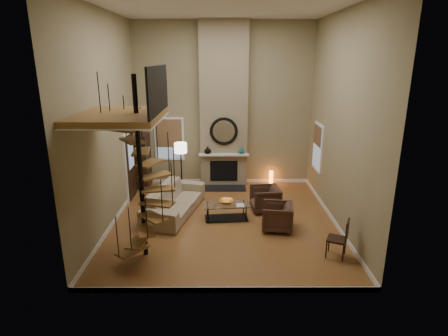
{
  "coord_description": "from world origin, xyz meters",
  "views": [
    {
      "loc": [
        -0.03,
        -9.28,
        4.33
      ],
      "look_at": [
        0.0,
        0.4,
        1.4
      ],
      "focal_mm": 29.4,
      "sensor_mm": 36.0,
      "label": 1
    }
  ],
  "objects_px": {
    "accent_lamp": "(271,178)",
    "armchair_far": "(280,217)",
    "hutch": "(143,160)",
    "armchair_near": "(268,199)",
    "side_chair": "(341,236)",
    "coffee_table": "(226,209)",
    "sofa": "(174,200)",
    "floor_lamp": "(181,152)"
  },
  "relations": [
    {
      "from": "sofa",
      "to": "accent_lamp",
      "type": "xyz_separation_m",
      "value": [
        3.11,
        2.49,
        -0.15
      ]
    },
    {
      "from": "sofa",
      "to": "hutch",
      "type": "bearing_deg",
      "value": 43.78
    },
    {
      "from": "sofa",
      "to": "coffee_table",
      "type": "relative_size",
      "value": 2.0
    },
    {
      "from": "coffee_table",
      "to": "armchair_near",
      "type": "bearing_deg",
      "value": 26.42
    },
    {
      "from": "hutch",
      "to": "accent_lamp",
      "type": "distance_m",
      "value": 4.49
    },
    {
      "from": "armchair_near",
      "to": "accent_lamp",
      "type": "height_order",
      "value": "armchair_near"
    },
    {
      "from": "sofa",
      "to": "armchair_far",
      "type": "distance_m",
      "value": 3.08
    },
    {
      "from": "armchair_near",
      "to": "floor_lamp",
      "type": "relative_size",
      "value": 0.48
    },
    {
      "from": "accent_lamp",
      "to": "floor_lamp",
      "type": "bearing_deg",
      "value": -163.72
    },
    {
      "from": "floor_lamp",
      "to": "side_chair",
      "type": "height_order",
      "value": "floor_lamp"
    },
    {
      "from": "armchair_far",
      "to": "floor_lamp",
      "type": "distance_m",
      "value": 4.04
    },
    {
      "from": "coffee_table",
      "to": "floor_lamp",
      "type": "xyz_separation_m",
      "value": [
        -1.45,
        2.02,
        1.13
      ]
    },
    {
      "from": "hutch",
      "to": "sofa",
      "type": "xyz_separation_m",
      "value": [
        1.32,
        -2.25,
        -0.55
      ]
    },
    {
      "from": "hutch",
      "to": "coffee_table",
      "type": "relative_size",
      "value": 1.35
    },
    {
      "from": "coffee_table",
      "to": "side_chair",
      "type": "relative_size",
      "value": 1.47
    },
    {
      "from": "floor_lamp",
      "to": "accent_lamp",
      "type": "height_order",
      "value": "floor_lamp"
    },
    {
      "from": "sofa",
      "to": "side_chair",
      "type": "distance_m",
      "value": 4.73
    },
    {
      "from": "sofa",
      "to": "floor_lamp",
      "type": "xyz_separation_m",
      "value": [
        0.04,
        1.6,
        1.02
      ]
    },
    {
      "from": "floor_lamp",
      "to": "accent_lamp",
      "type": "distance_m",
      "value": 3.4
    },
    {
      "from": "hutch",
      "to": "armchair_far",
      "type": "bearing_deg",
      "value": -38.28
    },
    {
      "from": "coffee_table",
      "to": "accent_lamp",
      "type": "height_order",
      "value": "accent_lamp"
    },
    {
      "from": "accent_lamp",
      "to": "armchair_far",
      "type": "bearing_deg",
      "value": -93.59
    },
    {
      "from": "hutch",
      "to": "floor_lamp",
      "type": "height_order",
      "value": "hutch"
    },
    {
      "from": "armchair_near",
      "to": "floor_lamp",
      "type": "height_order",
      "value": "floor_lamp"
    },
    {
      "from": "hutch",
      "to": "armchair_far",
      "type": "height_order",
      "value": "hutch"
    },
    {
      "from": "sofa",
      "to": "accent_lamp",
      "type": "height_order",
      "value": "sofa"
    },
    {
      "from": "coffee_table",
      "to": "accent_lamp",
      "type": "distance_m",
      "value": 3.33
    },
    {
      "from": "armchair_near",
      "to": "accent_lamp",
      "type": "relative_size",
      "value": 1.7
    },
    {
      "from": "armchair_far",
      "to": "side_chair",
      "type": "bearing_deg",
      "value": 46.6
    },
    {
      "from": "armchair_far",
      "to": "coffee_table",
      "type": "height_order",
      "value": "armchair_far"
    },
    {
      "from": "armchair_near",
      "to": "coffee_table",
      "type": "distance_m",
      "value": 1.36
    },
    {
      "from": "armchair_near",
      "to": "coffee_table",
      "type": "xyz_separation_m",
      "value": [
        -1.22,
        -0.6,
        -0.07
      ]
    },
    {
      "from": "armchair_near",
      "to": "floor_lamp",
      "type": "bearing_deg",
      "value": -124.27
    },
    {
      "from": "accent_lamp",
      "to": "side_chair",
      "type": "xyz_separation_m",
      "value": [
        0.91,
        -4.99,
        0.28
      ]
    },
    {
      "from": "side_chair",
      "to": "hutch",
      "type": "bearing_deg",
      "value": 138.4
    },
    {
      "from": "armchair_far",
      "to": "side_chair",
      "type": "relative_size",
      "value": 0.86
    },
    {
      "from": "coffee_table",
      "to": "side_chair",
      "type": "bearing_deg",
      "value": -39.46
    },
    {
      "from": "coffee_table",
      "to": "side_chair",
      "type": "distance_m",
      "value": 3.28
    },
    {
      "from": "accent_lamp",
      "to": "side_chair",
      "type": "height_order",
      "value": "side_chair"
    },
    {
      "from": "hutch",
      "to": "armchair_near",
      "type": "xyz_separation_m",
      "value": [
        4.03,
        -2.06,
        -0.6
      ]
    },
    {
      "from": "coffee_table",
      "to": "armchair_far",
      "type": "bearing_deg",
      "value": -25.24
    },
    {
      "from": "accent_lamp",
      "to": "sofa",
      "type": "bearing_deg",
      "value": -141.26
    }
  ]
}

